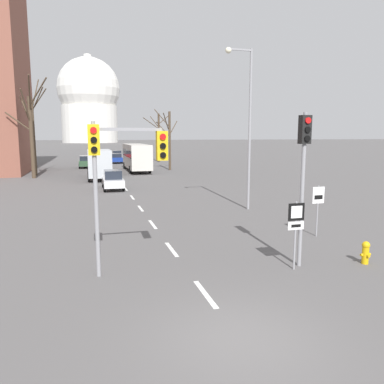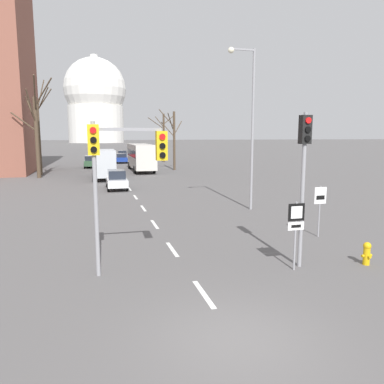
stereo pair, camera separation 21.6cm
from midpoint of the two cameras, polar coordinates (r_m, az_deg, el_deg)
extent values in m
plane|color=#565454|center=(9.19, 6.63, -21.48)|extent=(800.00, 800.00, 0.00)
cube|color=silver|center=(11.38, 1.47, -15.23)|extent=(0.16, 2.00, 0.01)
cube|color=silver|center=(15.46, -3.53, -8.71)|extent=(0.16, 2.00, 0.01)
cube|color=silver|center=(19.73, -6.32, -4.93)|extent=(0.16, 2.00, 0.01)
cube|color=silver|center=(24.08, -8.09, -2.49)|extent=(0.16, 2.00, 0.01)
cube|color=silver|center=(28.48, -9.31, -0.81)|extent=(0.16, 2.00, 0.01)
cube|color=silver|center=(32.90, -10.21, 0.43)|extent=(0.16, 2.00, 0.01)
cube|color=silver|center=(37.35, -10.89, 1.37)|extent=(0.16, 2.00, 0.01)
cube|color=silver|center=(41.80, -11.43, 2.11)|extent=(0.16, 2.00, 0.01)
cube|color=silver|center=(46.27, -11.86, 2.71)|extent=(0.16, 2.00, 0.01)
cube|color=silver|center=(50.74, -12.22, 3.20)|extent=(0.16, 2.00, 0.01)
cylinder|color=gray|center=(13.48, 15.99, 0.11)|extent=(0.14, 0.14, 5.38)
cube|color=black|center=(13.34, 16.37, 9.11)|extent=(0.36, 0.28, 0.96)
cylinder|color=red|center=(13.21, 16.82, 10.39)|extent=(0.20, 0.06, 0.20)
cylinder|color=black|center=(13.20, 16.77, 9.10)|extent=(0.20, 0.06, 0.20)
cylinder|color=black|center=(13.20, 16.71, 7.81)|extent=(0.20, 0.06, 0.20)
cylinder|color=gray|center=(12.42, -14.89, -1.32)|extent=(0.14, 0.14, 5.05)
cube|color=yellow|center=(12.24, -15.25, 7.67)|extent=(0.36, 0.28, 0.96)
cylinder|color=red|center=(12.07, -15.29, 9.07)|extent=(0.20, 0.06, 0.20)
cylinder|color=black|center=(12.07, -15.24, 7.66)|extent=(0.20, 0.06, 0.20)
cylinder|color=black|center=(12.08, -15.18, 6.25)|extent=(0.20, 0.06, 0.20)
cube|color=gray|center=(12.30, -10.18, 9.38)|extent=(2.17, 0.10, 0.10)
cube|color=yellow|center=(12.46, -5.11, 7.03)|extent=(0.36, 0.28, 0.96)
cylinder|color=red|center=(12.29, -4.97, 8.40)|extent=(0.20, 0.06, 0.20)
cylinder|color=black|center=(12.29, -4.96, 7.01)|extent=(0.20, 0.06, 0.20)
cylinder|color=black|center=(12.31, -4.94, 5.62)|extent=(0.20, 0.06, 0.20)
cylinder|color=gray|center=(13.35, 14.98, -6.48)|extent=(0.07, 0.07, 2.39)
cube|color=black|center=(13.15, 15.17, -2.94)|extent=(0.60, 0.03, 0.60)
cube|color=white|center=(13.13, 15.21, -2.96)|extent=(0.42, 0.01, 0.42)
cube|color=white|center=(13.25, 15.09, -4.98)|extent=(0.60, 0.03, 0.28)
cube|color=black|center=(13.24, 15.13, -5.00)|extent=(0.36, 0.01, 0.10)
cylinder|color=gray|center=(18.03, 18.23, -2.79)|extent=(0.07, 0.07, 2.35)
cube|color=white|center=(17.89, 18.38, -0.46)|extent=(0.60, 0.03, 0.76)
cube|color=black|center=(17.89, 18.40, -0.76)|extent=(0.42, 0.01, 0.19)
cylinder|color=gold|center=(15.03, 24.52, -8.79)|extent=(0.24, 0.24, 0.62)
sphere|color=gold|center=(14.93, 24.61, -7.38)|extent=(0.28, 0.28, 0.28)
cylinder|color=gold|center=(14.92, 24.05, -8.76)|extent=(0.08, 0.10, 0.10)
cylinder|color=gold|center=(15.13, 25.00, -8.59)|extent=(0.08, 0.10, 0.10)
cylinder|color=gold|center=(14.91, 24.93, -8.83)|extent=(0.10, 0.08, 0.10)
cylinder|color=gray|center=(23.46, 8.53, 9.12)|extent=(0.16, 0.16, 9.71)
cube|color=gray|center=(23.71, 7.06, 20.73)|extent=(1.47, 0.10, 0.10)
sphere|color=#F2EAC6|center=(23.42, 5.28, 20.70)|extent=(0.36, 0.36, 0.36)
cube|color=slate|center=(76.70, -11.46, 5.50)|extent=(1.88, 4.18, 0.72)
cube|color=#1E232D|center=(76.46, -11.46, 5.99)|extent=(1.60, 2.01, 0.60)
cylinder|color=black|center=(77.95, -12.18, 5.26)|extent=(0.18, 0.66, 0.66)
cylinder|color=black|center=(78.08, -10.87, 5.31)|extent=(0.18, 0.66, 0.66)
cylinder|color=black|center=(75.36, -12.05, 5.16)|extent=(0.18, 0.66, 0.66)
cylinder|color=black|center=(75.50, -10.70, 5.20)|extent=(0.18, 0.66, 0.66)
cube|color=silver|center=(33.08, -12.17, 1.55)|extent=(1.65, 4.54, 0.61)
cube|color=#1E232D|center=(32.78, -12.18, 2.65)|extent=(1.40, 2.18, 0.72)
cylinder|color=black|center=(34.48, -13.59, 1.27)|extent=(0.18, 0.69, 0.69)
cylinder|color=black|center=(34.57, -11.02, 1.37)|extent=(0.18, 0.69, 0.69)
cylinder|color=black|center=(31.69, -13.38, 0.65)|extent=(0.18, 0.69, 0.69)
cylinder|color=black|center=(31.78, -10.59, 0.76)|extent=(0.18, 0.69, 0.69)
cube|color=maroon|center=(75.78, -14.45, 5.34)|extent=(1.62, 4.01, 0.65)
cube|color=#1E232D|center=(75.55, -14.47, 5.82)|extent=(1.37, 1.93, 0.62)
cylinder|color=black|center=(77.03, -15.03, 5.13)|extent=(0.18, 0.67, 0.67)
cylinder|color=black|center=(77.06, -13.90, 5.17)|extent=(0.18, 0.67, 0.67)
cylinder|color=black|center=(74.55, -15.00, 5.02)|extent=(0.18, 0.67, 0.67)
cylinder|color=black|center=(74.58, -13.83, 5.07)|extent=(0.18, 0.67, 0.67)
cube|color=#2D4C33|center=(55.96, -16.02, 4.30)|extent=(1.80, 4.15, 0.75)
cube|color=#1E232D|center=(55.71, -16.05, 5.00)|extent=(1.53, 1.99, 0.64)
cylinder|color=black|center=(57.28, -16.85, 3.98)|extent=(0.18, 0.71, 0.71)
cylinder|color=black|center=(57.27, -15.15, 4.05)|extent=(0.18, 0.71, 0.71)
cylinder|color=black|center=(54.72, -16.90, 3.78)|extent=(0.18, 0.71, 0.71)
cylinder|color=black|center=(54.71, -15.11, 3.85)|extent=(0.18, 0.71, 0.71)
cube|color=navy|center=(64.40, -11.55, 4.92)|extent=(1.88, 3.94, 0.68)
cube|color=#1E232D|center=(64.17, -11.55, 5.48)|extent=(1.59, 1.89, 0.61)
cylinder|color=black|center=(65.58, -12.39, 4.66)|extent=(0.18, 0.65, 0.65)
cylinder|color=black|center=(65.71, -10.84, 4.71)|extent=(0.18, 0.65, 0.65)
cylinder|color=black|center=(63.14, -12.26, 4.52)|extent=(0.18, 0.65, 0.65)
cylinder|color=black|center=(63.28, -10.65, 4.57)|extent=(0.18, 0.65, 0.65)
cube|color=beige|center=(49.40, -8.60, 5.46)|extent=(2.50, 10.80, 3.00)
cube|color=black|center=(49.38, -8.61, 5.89)|extent=(2.52, 10.26, 0.90)
cylinder|color=black|center=(53.12, -10.36, 4.01)|extent=(0.26, 0.96, 0.96)
cylinder|color=black|center=(53.40, -7.79, 4.09)|extent=(0.26, 0.96, 0.96)
cylinder|color=black|center=(46.16, -9.52, 3.36)|extent=(0.26, 0.96, 0.96)
cylinder|color=black|center=(46.48, -6.58, 3.45)|extent=(0.26, 0.96, 0.96)
cube|color=#333842|center=(43.72, -14.23, 4.25)|extent=(2.20, 2.00, 2.10)
cube|color=#B2B7BC|center=(40.11, -14.09, 4.32)|extent=(2.30, 5.20, 2.70)
cylinder|color=black|center=(43.79, -15.62, 2.83)|extent=(0.24, 0.88, 0.88)
cylinder|color=black|center=(43.85, -12.74, 2.94)|extent=(0.24, 0.88, 0.88)
cylinder|color=black|center=(38.79, -15.58, 2.12)|extent=(0.24, 0.88, 0.88)
cylinder|color=black|center=(38.85, -12.33, 2.25)|extent=(0.24, 0.88, 0.88)
cylinder|color=#473828|center=(47.16, -23.09, 7.38)|extent=(0.35, 0.35, 8.33)
cylinder|color=#473828|center=(48.53, -22.88, 13.62)|extent=(0.72, 2.48, 3.62)
cylinder|color=#473828|center=(46.64, -22.39, 12.95)|extent=(1.81, 1.39, 2.35)
cylinder|color=#473828|center=(46.53, -24.03, 10.89)|extent=(1.07, 1.65, 3.69)
cylinder|color=#473828|center=(46.27, -22.56, 13.06)|extent=(1.52, 2.16, 2.38)
cylinder|color=#473828|center=(66.28, -5.16, 8.20)|extent=(0.34, 0.34, 8.36)
cylinder|color=#473828|center=(66.94, -5.87, 10.63)|extent=(1.25, 1.67, 1.92)
cylinder|color=#473828|center=(66.83, -4.35, 10.97)|extent=(2.15, 0.80, 1.72)
cylinder|color=#473828|center=(65.92, -6.37, 10.38)|extent=(2.83, 0.48, 1.96)
cylinder|color=#473828|center=(44.15, -23.37, 7.57)|extent=(0.43, 0.43, 8.70)
cylinder|color=#473828|center=(43.25, -24.16, 11.81)|extent=(0.62, 2.23, 3.41)
cylinder|color=#473828|center=(42.74, -23.66, 13.58)|extent=(0.59, 3.32, 3.44)
cylinder|color=#473828|center=(43.31, -22.50, 14.03)|extent=(2.05, 2.20, 2.65)
cylinder|color=#473828|center=(44.58, -25.10, 9.69)|extent=(2.62, 0.68, 2.07)
cylinder|color=#473828|center=(44.77, -24.09, 11.20)|extent=(1.01, 1.14, 2.37)
cylinder|color=#473828|center=(50.46, -3.55, 7.76)|extent=(0.31, 0.31, 7.75)
cylinder|color=#473828|center=(50.54, -4.72, 11.15)|extent=(2.00, 0.61, 2.37)
cylinder|color=#473828|center=(51.22, -2.94, 9.81)|extent=(1.36, 1.40, 1.79)
cylinder|color=#473828|center=(49.23, -4.14, 10.73)|extent=(1.26, 2.47, 2.04)
cylinder|color=#473828|center=(51.14, -4.63, 9.58)|extent=(1.44, 1.90, 1.98)
cylinder|color=silver|center=(256.80, -15.30, 9.91)|extent=(35.49, 35.49, 23.66)
sphere|color=silver|center=(258.44, -15.50, 14.94)|extent=(39.44, 39.44, 39.44)
cylinder|color=silver|center=(261.09, -15.67, 18.80)|extent=(4.73, 4.73, 6.90)
camera|label=1|loc=(0.11, -90.46, -0.07)|focal=35.00mm
camera|label=2|loc=(0.11, 89.54, 0.07)|focal=35.00mm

